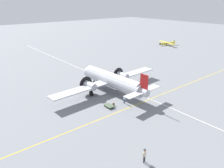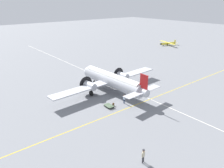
% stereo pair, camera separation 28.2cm
% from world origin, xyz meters
% --- Properties ---
extents(ground_plane, '(300.00, 300.00, 0.00)m').
position_xyz_m(ground_plane, '(0.00, 0.00, 0.00)').
color(ground_plane, slate).
extents(apron_line_eastwest, '(120.00, 0.16, 0.01)m').
position_xyz_m(apron_line_eastwest, '(0.00, -7.53, 0.00)').
color(apron_line_eastwest, gold).
rests_on(apron_line_eastwest, ground_plane).
extents(apron_line_northsouth, '(0.16, 120.00, 0.01)m').
position_xyz_m(apron_line_northsouth, '(3.42, 0.00, 0.00)').
color(apron_line_northsouth, silver).
rests_on(apron_line_northsouth, ground_plane).
extents(airliner_main, '(26.64, 18.40, 5.86)m').
position_xyz_m(airliner_main, '(-0.02, 0.43, 2.54)').
color(airliner_main, silver).
rests_on(airliner_main, ground_plane).
extents(crew_foreground, '(0.61, 0.36, 1.82)m').
position_xyz_m(crew_foreground, '(-10.47, -18.84, 1.14)').
color(crew_foreground, '#2D2D33').
rests_on(crew_foreground, ground_plane).
extents(passenger_boarding, '(0.27, 0.58, 1.70)m').
position_xyz_m(passenger_boarding, '(-1.73, -5.70, 1.04)').
color(passenger_boarding, navy).
rests_on(passenger_boarding, ground_plane).
extents(suitcase_near_door, '(0.36, 0.14, 0.61)m').
position_xyz_m(suitcase_near_door, '(-3.93, -5.26, 0.29)').
color(suitcase_near_door, brown).
rests_on(suitcase_near_door, ground_plane).
extents(baggage_cart, '(1.21, 1.88, 0.56)m').
position_xyz_m(baggage_cart, '(-4.84, -5.14, 0.28)').
color(baggage_cart, '#4C6047').
rests_on(baggage_cart, ground_plane).
extents(light_aircraft_distant, '(7.79, 10.20, 1.99)m').
position_xyz_m(light_aircraft_distant, '(49.40, 24.04, 0.83)').
color(light_aircraft_distant, yellow).
rests_on(light_aircraft_distant, ground_plane).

